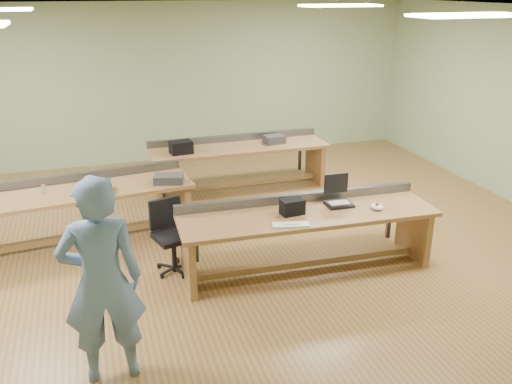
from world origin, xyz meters
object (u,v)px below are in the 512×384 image
Objects in this scene: parts_bin_teal at (96,187)px; mug at (90,186)px; drinks_can at (44,189)px; parts_bin_grey at (169,179)px; task_chair at (172,245)px; workbench_front at (306,226)px; workbench_back at (239,157)px; laptop_base at (339,204)px; person at (102,282)px; workbench_mid at (69,204)px; camera_bag at (292,207)px.

parts_bin_teal is 2.88× the size of mug.
parts_bin_teal is 3.38× the size of drinks_can.
parts_bin_grey is at bearing 4.15° from parts_bin_teal.
task_chair is 1.48m from mug.
workbench_back is at bearing 92.36° from workbench_front.
mug is at bearing 154.35° from laptop_base.
parts_bin_teal reaches higher than parts_bin_grey.
drinks_can reaches higher than mug.
parts_bin_teal is at bearing 113.35° from task_chair.
task_chair and parts_bin_teal have the same top height.
person reaches higher than drinks_can.
workbench_back is 1.58× the size of person.
workbench_mid is 3.53m from laptop_base.
laptop_base is at bearing -27.46° from mug.
person is 2.55m from camera_bag.
workbench_front is at bearing -151.38° from person.
workbench_back is at bearing 45.98° from parts_bin_grey.
workbench_back is 3.37× the size of task_chair.
camera_bag reaches higher than drinks_can.
camera_bag is 2.60m from parts_bin_teal.
parts_bin_teal reaches higher than workbench_back.
workbench_front is at bearing -4.88° from camera_bag.
parts_bin_teal is at bearing -59.66° from mug.
workbench_back is 3.31m from drinks_can.
person reaches higher than parts_bin_grey.
camera_bag is (2.20, 1.29, -0.10)m from person.
drinks_can is at bearing 177.13° from mug.
workbench_front is 11.62× the size of camera_bag.
parts_bin_grey is at bearing -109.27° from person.
camera_bag is at bearing -93.99° from workbench_back.
workbench_mid is 24.52× the size of mug.
workbench_back is 2.98m from camera_bag.
workbench_mid is (-2.72, 1.60, 0.00)m from workbench_front.
laptop_base is at bearing -81.50° from workbench_back.
task_chair is 7.72× the size of drinks_can.
parts_bin_teal is (0.36, -0.16, 0.25)m from workbench_mid.
camera_bag is at bearing -34.27° from task_chair.
workbench_front is at bearing -90.33° from workbench_back.
workbench_back reaches higher than laptop_base.
parts_bin_teal is at bearing 155.64° from laptop_base.
laptop_base is 0.80× the size of parts_bin_teal.
parts_bin_teal is (-2.35, 1.44, 0.26)m from workbench_front.
laptop_base is 3.12m from parts_bin_teal.
parts_bin_grey reaches higher than mug.
task_chair is at bearing -51.78° from mug.
drinks_can is (-0.28, -0.02, 0.24)m from workbench_mid.
workbench_back is 9.59× the size of laptop_base.
workbench_back is (0.00, 2.96, -0.00)m from workbench_front.
camera_bag reaches higher than workbench_back.
drinks_can is (-0.60, 2.88, -0.14)m from person.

